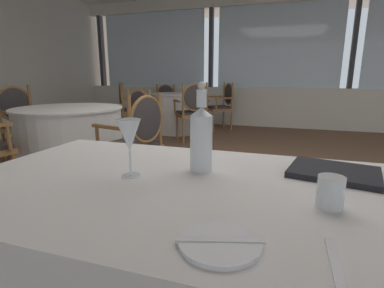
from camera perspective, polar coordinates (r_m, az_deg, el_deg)
ground_plane at (r=2.80m, az=11.40°, el=-9.99°), size 13.80×13.80×0.00m
window_wall_far at (r=6.55m, az=16.18°, el=12.93°), size 9.13×0.14×2.78m
foreground_table at (r=1.12m, az=-0.10°, el=-26.09°), size 1.57×0.88×0.76m
side_plate at (r=0.62m, az=5.53°, el=-18.71°), size 0.17×0.17×0.01m
butter_knife at (r=0.62m, az=5.55°, el=-18.30°), size 0.18×0.07×0.00m
dinner_fork at (r=0.62m, az=26.59°, el=-21.01°), size 0.02×0.20×0.00m
water_bottle at (r=1.02m, az=1.83°, el=1.43°), size 0.08×0.08×0.32m
wine_glass at (r=0.98m, az=-12.30°, el=1.44°), size 0.08×0.08×0.20m
water_tumbler at (r=0.84m, az=25.61°, el=-8.55°), size 0.07×0.07×0.08m
menu_book at (r=1.12m, az=26.16°, el=-4.96°), size 0.33×0.28×0.02m
background_table_0 at (r=5.81m, az=-2.79°, el=6.19°), size 1.09×1.09×0.76m
dining_chair_0_0 at (r=4.86m, az=0.19°, el=7.16°), size 0.66×0.64×0.99m
dining_chair_0_1 at (r=6.11m, az=6.14°, el=8.12°), size 0.64×0.66×0.96m
dining_chair_0_2 at (r=6.72m, az=-4.95°, el=8.54°), size 0.66×0.64×0.91m
dining_chair_0_3 at (r=5.62m, az=-12.54°, el=7.58°), size 0.64×0.66×0.98m
background_table_1 at (r=3.52m, az=-22.69°, el=0.52°), size 1.16×1.16×0.76m
dining_chair_1_0 at (r=2.73m, az=-10.73°, el=1.39°), size 0.56×0.61×0.94m
dining_chair_1_1 at (r=4.13m, az=-11.51°, el=5.35°), size 0.61×0.56×0.91m
dining_chair_1_2 at (r=4.35m, az=-30.63°, el=4.45°), size 0.56×0.61×0.98m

